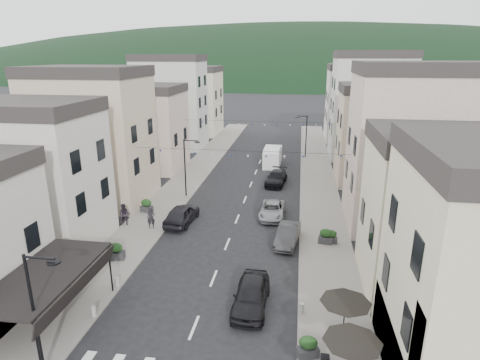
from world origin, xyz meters
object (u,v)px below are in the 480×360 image
object	(u,v)px
parked_car_d	(276,178)
parked_car_e	(182,214)
parked_car_a	(251,295)
parked_car_b	(288,235)
pedestrian_b	(124,215)
pedestrian_a	(151,218)
delivery_van	(272,156)
parked_car_c	(272,210)

from	to	relation	value
parked_car_d	parked_car_e	bearing A→B (deg)	-115.16
parked_car_a	parked_car_e	xyz separation A→B (m)	(-7.40, 11.12, 0.03)
parked_car_b	pedestrian_b	distance (m)	13.86
parked_car_e	pedestrian_b	world-z (taller)	pedestrian_b
parked_car_e	pedestrian_a	bearing A→B (deg)	41.29
pedestrian_b	delivery_van	bearing A→B (deg)	63.79
parked_car_d	pedestrian_a	xyz separation A→B (m)	(-9.55, -13.79, 0.29)
parked_car_c	pedestrian_b	world-z (taller)	pedestrian_b
pedestrian_a	parked_car_c	bearing A→B (deg)	2.72
pedestrian_b	parked_car_a	bearing A→B (deg)	-38.03
parked_car_b	pedestrian_b	xyz separation A→B (m)	(-13.80, 1.23, 0.35)
pedestrian_a	pedestrian_b	bearing A→B (deg)	153.87
parked_car_a	parked_car_c	size ratio (longest dim) A/B	1.02
parked_car_b	pedestrian_a	bearing A→B (deg)	-178.17
pedestrian_a	parked_car_d	bearing A→B (deg)	34.84
pedestrian_a	parked_car_e	bearing A→B (deg)	16.68
parked_car_b	pedestrian_a	xyz separation A→B (m)	(-11.35, 0.99, 0.30)
parked_car_e	pedestrian_a	xyz separation A→B (m)	(-2.15, -1.63, 0.18)
parked_car_a	parked_car_e	world-z (taller)	parked_car_e
parked_car_a	delivery_van	size ratio (longest dim) A/B	0.89
parked_car_a	parked_car_b	size ratio (longest dim) A/B	1.09
parked_car_c	parked_car_d	world-z (taller)	parked_car_d
parked_car_b	parked_car_d	world-z (taller)	parked_car_d
pedestrian_a	pedestrian_b	world-z (taller)	pedestrian_b
parked_car_a	delivery_van	distance (m)	31.12
parked_car_b	parked_car_e	world-z (taller)	parked_car_e
parked_car_c	delivery_van	bearing A→B (deg)	95.30
parked_car_c	parked_car_d	size ratio (longest dim) A/B	0.94
parked_car_b	parked_car_c	bearing A→B (deg)	113.70
parked_car_b	parked_car_d	xyz separation A→B (m)	(-1.80, 14.78, 0.00)
pedestrian_a	parked_car_a	bearing A→B (deg)	-65.28
parked_car_d	parked_car_b	bearing A→B (deg)	-76.90
parked_car_c	delivery_van	world-z (taller)	delivery_van
parked_car_a	parked_car_d	world-z (taller)	parked_car_a
parked_car_a	parked_car_e	distance (m)	13.36
delivery_van	parked_car_a	bearing A→B (deg)	-86.94
pedestrian_b	parked_car_e	bearing A→B (deg)	17.80
parked_car_b	parked_car_c	distance (m)	5.41
parked_car_a	parked_car_b	world-z (taller)	parked_car_a
parked_car_e	delivery_van	world-z (taller)	delivery_van
parked_car_c	parked_car_e	distance (m)	8.05
parked_car_a	parked_car_e	bearing A→B (deg)	124.62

